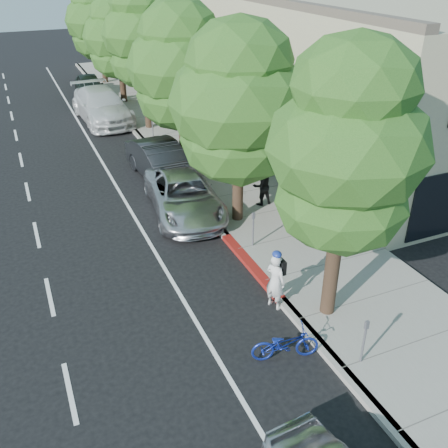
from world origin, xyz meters
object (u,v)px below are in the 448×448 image
silver_suv (184,195)px  street_tree_5 (99,22)px  dark_sedan (162,162)px  bicycle (285,344)px  street_tree_2 (180,68)px  street_tree_3 (142,36)px  white_pickup (102,106)px  pedestrian (262,186)px  street_tree_4 (118,38)px  cyclist (275,281)px  street_tree_1 (239,105)px  street_tree_0 (347,152)px  dark_suv_far (90,86)px

silver_suv → street_tree_5: bearing=92.9°
dark_sedan → bicycle: bearing=-97.8°
silver_suv → street_tree_2: bearing=77.5°
street_tree_3 → white_pickup: street_tree_3 is taller
street_tree_3 → street_tree_5: (0.00, 12.00, -0.62)m
street_tree_3 → dark_sedan: (-1.40, -7.00, -4.25)m
pedestrian → street_tree_4: bearing=-87.3°
street_tree_2 → white_pickup: (-2.08, 8.68, -3.65)m
street_tree_3 → pedestrian: 12.10m
street_tree_2 → dark_sedan: bearing=-144.5°
cyclist → street_tree_1: bearing=-35.6°
street_tree_4 → street_tree_5: size_ratio=0.93×
silver_suv → white_pickup: size_ratio=0.84×
street_tree_4 → bicycle: size_ratio=3.97×
street_tree_1 → pedestrian: bearing=27.3°
street_tree_0 → bicycle: size_ratio=4.43×
street_tree_4 → pedestrian: (1.38, -17.29, -3.22)m
street_tree_2 → bicycle: 13.78m
street_tree_5 → white_pickup: size_ratio=1.14×
street_tree_0 → street_tree_2: 12.00m
cyclist → street_tree_2: bearing=-28.6°
street_tree_0 → street_tree_1: bearing=90.0°
street_tree_4 → cyclist: size_ratio=3.91×
silver_suv → dark_sedan: 3.51m
bicycle → dark_sedan: size_ratio=0.35×
dark_sedan → street_tree_0: bearing=-88.0°
street_tree_3 → white_pickup: (-2.08, 2.68, -4.13)m
cyclist → white_pickup: 19.77m
street_tree_3 → street_tree_2: bearing=-90.0°
street_tree_2 → silver_suv: size_ratio=1.40×
white_pickup → dark_suv_far: size_ratio=1.45×
street_tree_0 → white_pickup: (-2.08, 20.68, -3.95)m
dark_suv_far → pedestrian: pedestrian is taller
bicycle → silver_suv: 8.51m
bicycle → white_pickup: size_ratio=0.27×
street_tree_0 → cyclist: size_ratio=4.37×
dark_suv_far → pedestrian: bearing=-78.0°
bicycle → cyclist: bearing=-6.9°
street_tree_1 → street_tree_4: 18.00m
street_tree_5 → white_pickup: street_tree_5 is taller
street_tree_4 → dark_sedan: 13.50m
street_tree_0 → white_pickup: size_ratio=1.19×
dark_sedan → white_pickup: white_pickup is taller
dark_sedan → dark_suv_far: (-0.35, 15.60, -0.07)m
street_tree_1 → street_tree_5: street_tree_1 is taller
street_tree_0 → street_tree_4: (-0.00, 24.00, -0.72)m
street_tree_2 → dark_sedan: size_ratio=1.51×
street_tree_0 → white_pickup: bearing=95.7°
street_tree_5 → dark_sedan: street_tree_5 is taller
cyclist → street_tree_0: bearing=-151.1°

